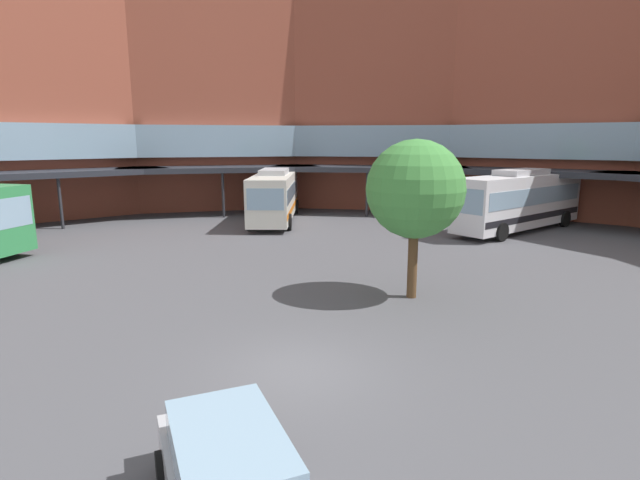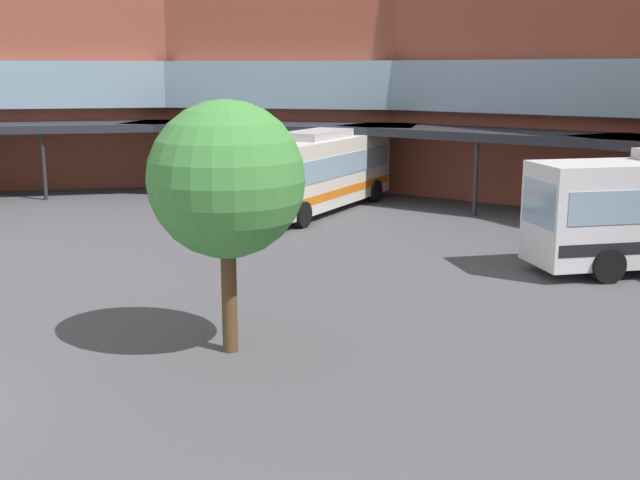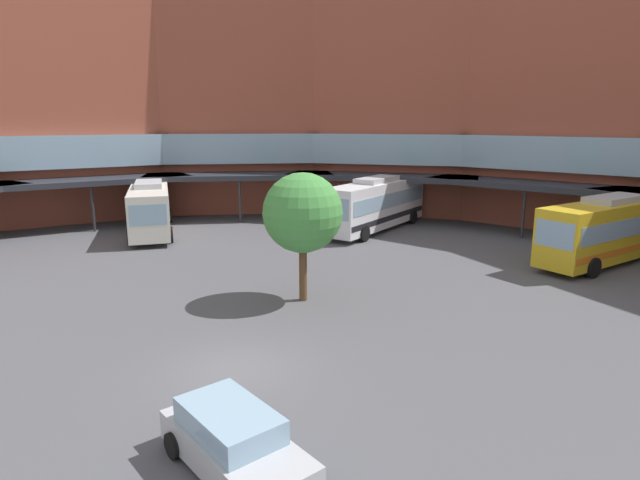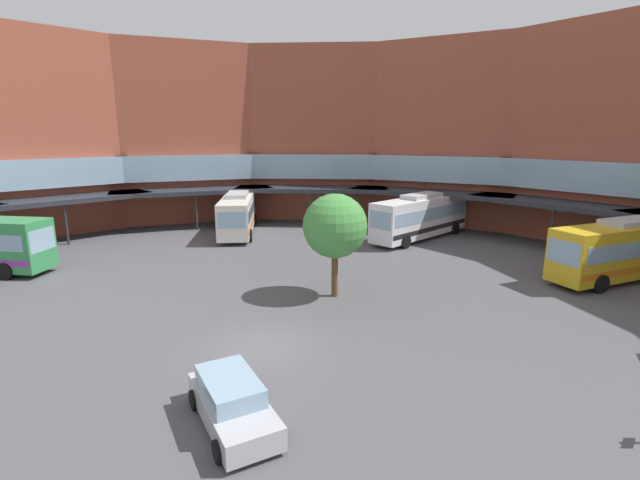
% 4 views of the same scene
% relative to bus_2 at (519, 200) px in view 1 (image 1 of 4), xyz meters
% --- Properties ---
extents(ground_plane, '(115.85, 115.85, 0.00)m').
position_rel_bus_2_xyz_m(ground_plane, '(-5.35, -23.30, -2.01)').
color(ground_plane, '#515156').
extents(station_building, '(73.06, 41.45, 17.77)m').
position_rel_bus_2_xyz_m(station_building, '(-5.35, -3.65, 6.45)').
color(station_building, '#9E4C38').
rests_on(station_building, ground).
extents(bus_2, '(7.79, 11.07, 3.97)m').
position_rel_bus_2_xyz_m(bus_2, '(0.00, 0.00, 0.00)').
color(bus_2, white).
rests_on(bus_2, ground).
extents(bus_3, '(6.29, 11.27, 3.75)m').
position_rel_bus_2_xyz_m(bus_3, '(-16.40, -2.11, -0.11)').
color(bus_3, silver).
rests_on(bus_3, ground).
extents(plaza_tree, '(3.57, 3.57, 5.86)m').
position_rel_bus_2_xyz_m(plaza_tree, '(-3.75, -16.20, 2.04)').
color(plaza_tree, brown).
rests_on(plaza_tree, ground).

